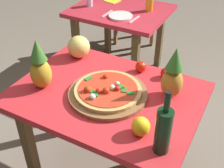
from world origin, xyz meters
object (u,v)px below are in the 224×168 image
object	(u,v)px
melon	(79,47)
bell_pepper	(141,126)
napkin_folded	(112,1)
fork_utensil	(107,14)
pizza_board	(108,94)
tomato_near_board	(166,73)
background_table	(120,20)
pineapple_right	(173,75)
display_table	(107,105)
knife_utensil	(134,19)
wine_bottle	(163,130)
drinking_glass_juice	(149,5)
drinking_glass_water	(89,0)
tomato_beside_pepper	(141,67)
dining_chair	(131,10)
dinner_plate	(121,16)
pineapple_left	(40,67)
pizza	(107,90)

from	to	relation	value
melon	bell_pepper	xyz separation A→B (m)	(0.69, -0.49, -0.03)
napkin_folded	fork_utensil	bearing A→B (deg)	-69.93
pizza_board	tomato_near_board	world-z (taller)	tomato_near_board
background_table	pineapple_right	world-z (taller)	pineapple_right
display_table	knife_utensil	xyz separation A→B (m)	(-0.30, 1.05, 0.10)
wine_bottle	drinking_glass_juice	world-z (taller)	wine_bottle
wine_bottle	napkin_folded	world-z (taller)	wine_bottle
tomato_near_board	drinking_glass_water	xyz separation A→B (m)	(-1.09, 0.83, 0.02)
melon	tomato_beside_pepper	size ratio (longest dim) A/B	2.19
pizza_board	tomato_beside_pepper	bearing A→B (deg)	78.76
dining_chair	wine_bottle	xyz separation A→B (m)	(1.14, -2.10, 0.39)
melon	drinking_glass_juice	size ratio (longest dim) A/B	1.34
dinner_plate	wine_bottle	bearing A→B (deg)	-56.25
display_table	pineapple_left	bearing A→B (deg)	-160.78
pineapple_right	knife_utensil	xyz separation A→B (m)	(-0.64, 0.90, -0.14)
dining_chair	drinking_glass_water	size ratio (longest dim) A/B	7.29
display_table	napkin_folded	world-z (taller)	napkin_folded
tomato_beside_pepper	drinking_glass_water	world-z (taller)	drinking_glass_water
wine_bottle	drinking_glass_water	world-z (taller)	wine_bottle
dining_chair	napkin_folded	xyz separation A→B (m)	(-0.00, -0.46, 0.26)
bell_pepper	tomato_near_board	size ratio (longest dim) A/B	1.51
display_table	drinking_glass_juice	xyz separation A→B (m)	(-0.27, 1.31, 0.16)
bell_pepper	tomato_beside_pepper	bearing A→B (deg)	113.60
display_table	fork_utensil	world-z (taller)	fork_utensil
background_table	pineapple_left	world-z (taller)	pineapple_left
tomato_beside_pepper	napkin_folded	distance (m)	1.32
fork_utensil	napkin_folded	world-z (taller)	fork_utensil
tomato_near_board	tomato_beside_pepper	bearing A→B (deg)	-176.78
drinking_glass_water	fork_utensil	distance (m)	0.28
pineapple_right	melon	size ratio (longest dim) A/B	2.02
background_table	bell_pepper	xyz separation A→B (m)	(0.85, -1.44, 0.17)
drinking_glass_water	napkin_folded	size ratio (longest dim) A/B	0.83
wine_bottle	napkin_folded	xyz separation A→B (m)	(-1.14, 1.64, -0.13)
display_table	drinking_glass_water	distance (m)	1.43
pizza	fork_utensil	bearing A→B (deg)	119.13
dining_chair	pizza	world-z (taller)	dining_chair
dining_chair	pizza_board	xyz separation A→B (m)	(0.72, -1.85, 0.27)
fork_utensil	drinking_glass_juice	bearing A→B (deg)	41.27
dining_chair	tomato_near_board	distance (m)	1.81
wine_bottle	drinking_glass_juice	size ratio (longest dim) A/B	2.95
wine_bottle	napkin_folded	size ratio (longest dim) A/B	2.47
background_table	dinner_plate	bearing A→B (deg)	-62.52
drinking_glass_juice	dinner_plate	size ratio (longest dim) A/B	0.53
wine_bottle	fork_utensil	world-z (taller)	wine_bottle
drinking_glass_juice	background_table	bearing A→B (deg)	-161.92
melon	fork_utensil	distance (m)	0.81
display_table	pineapple_left	xyz separation A→B (m)	(-0.38, -0.13, 0.24)
background_table	fork_utensil	bearing A→B (deg)	-106.08
dinner_plate	background_table	bearing A→B (deg)	117.48
tomato_beside_pepper	fork_utensil	xyz separation A→B (m)	(-0.67, 0.75, -0.03)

